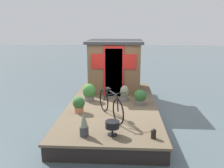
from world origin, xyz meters
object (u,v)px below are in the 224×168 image
at_px(potted_plant_mint, 84,124).
at_px(potted_plant_thyme, 124,93).
at_px(charcoal_grill, 112,125).
at_px(mooring_bollard, 154,133).
at_px(potted_plant_fern, 79,104).
at_px(houseboat_cabin, 115,65).
at_px(potted_plant_succulent, 140,97).
at_px(potted_plant_sage, 89,92).
at_px(bicycle, 110,104).

height_order(potted_plant_mint, potted_plant_thyme, potted_plant_mint).
xyz_separation_m(charcoal_grill, mooring_bollard, (-0.11, -0.93, -0.12)).
bearing_deg(mooring_bollard, potted_plant_mint, 89.21).
bearing_deg(potted_plant_fern, houseboat_cabin, -19.38).
bearing_deg(potted_plant_succulent, charcoal_grill, 161.27).
xyz_separation_m(potted_plant_sage, potted_plant_thyme, (0.04, -1.18, -0.04)).
relative_size(potted_plant_mint, mooring_bollard, 2.59).
bearing_deg(potted_plant_fern, potted_plant_mint, -164.61).
bearing_deg(houseboat_cabin, potted_plant_mint, 172.97).
height_order(potted_plant_fern, mooring_bollard, potted_plant_fern).
distance_m(potted_plant_sage, charcoal_grill, 2.72).
relative_size(houseboat_cabin, potted_plant_succulent, 4.28).
height_order(potted_plant_thyme, mooring_bollard, potted_plant_thyme).
xyz_separation_m(houseboat_cabin, potted_plant_fern, (-2.63, 0.93, -0.72)).
bearing_deg(potted_plant_mint, charcoal_grill, -81.76).
distance_m(bicycle, charcoal_grill, 1.12).
height_order(potted_plant_succulent, charcoal_grill, potted_plant_succulent).
xyz_separation_m(potted_plant_fern, potted_plant_succulent, (0.83, -1.82, 0.00)).
bearing_deg(potted_plant_fern, potted_plant_succulent, -65.44).
xyz_separation_m(potted_plant_fern, charcoal_grill, (-1.42, -1.06, -0.01)).
xyz_separation_m(potted_plant_fern, potted_plant_thyme, (1.18, -1.31, 0.01)).
distance_m(bicycle, potted_plant_mint, 1.31).
relative_size(bicycle, potted_plant_mint, 2.59).
xyz_separation_m(houseboat_cabin, bicycle, (-2.95, -0.02, -0.60)).
bearing_deg(potted_plant_succulent, houseboat_cabin, 26.34).
relative_size(bicycle, potted_plant_sage, 2.66).
distance_m(potted_plant_succulent, mooring_bollard, 2.37).
distance_m(potted_plant_mint, mooring_bollard, 1.58).
relative_size(potted_plant_sage, charcoal_grill, 1.72).
distance_m(houseboat_cabin, potted_plant_fern, 2.88).
bearing_deg(potted_plant_succulent, potted_plant_mint, 149.06).
bearing_deg(mooring_bollard, charcoal_grill, 82.97).
distance_m(potted_plant_mint, potted_plant_succulent, 2.73).
bearing_deg(potted_plant_sage, potted_plant_thyme, -87.94).
bearing_deg(bicycle, mooring_bollard, -139.37).
bearing_deg(bicycle, potted_plant_thyme, -13.98).
relative_size(potted_plant_succulent, mooring_bollard, 2.10).
distance_m(bicycle, potted_plant_succulent, 1.45).
xyz_separation_m(potted_plant_sage, mooring_bollard, (-2.67, -1.85, -0.18)).
bearing_deg(potted_plant_thyme, bicycle, 166.02).
xyz_separation_m(potted_plant_mint, potted_plant_sage, (2.65, 0.29, 0.01)).
relative_size(potted_plant_succulent, potted_plant_thyme, 0.91).
height_order(potted_plant_succulent, mooring_bollard, potted_plant_succulent).
relative_size(potted_plant_thyme, mooring_bollard, 2.31).
distance_m(potted_plant_fern, potted_plant_mint, 1.56).
bearing_deg(charcoal_grill, potted_plant_thyme, -5.66).
xyz_separation_m(houseboat_cabin, charcoal_grill, (-4.05, -0.13, -0.73)).
bearing_deg(potted_plant_sage, bicycle, -150.80).
relative_size(potted_plant_fern, charcoal_grill, 1.39).
height_order(potted_plant_sage, potted_plant_succulent, potted_plant_sage).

